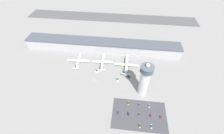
% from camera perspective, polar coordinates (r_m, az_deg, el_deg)
% --- Properties ---
extents(ground_plane, '(1000.00, 1000.00, 0.00)m').
position_cam_1_polar(ground_plane, '(217.64, -6.61, -4.90)').
color(ground_plane, gray).
extents(terminal_building, '(262.65, 25.00, 18.91)m').
position_cam_1_polar(terminal_building, '(261.39, -3.77, 8.15)').
color(terminal_building, '#B2B2B7').
rests_on(terminal_building, ground).
extents(runway_strip, '(393.97, 44.00, 0.01)m').
position_cam_1_polar(runway_strip, '(371.81, -0.47, 18.35)').
color(runway_strip, '#515154').
rests_on(runway_strip, ground).
extents(control_tower, '(15.80, 15.80, 52.61)m').
position_cam_1_polar(control_tower, '(186.52, 12.34, -4.69)').
color(control_tower, silver).
rests_on(control_tower, ground).
extents(parking_lot_surface, '(64.00, 40.00, 0.01)m').
position_cam_1_polar(parking_lot_surface, '(188.51, 10.29, -17.45)').
color(parking_lot_surface, '#424247').
rests_on(parking_lot_surface, ground).
extents(airplane_gate_alpha, '(35.58, 36.65, 11.29)m').
position_cam_1_polar(airplane_gate_alpha, '(245.11, -12.69, 2.36)').
color(airplane_gate_alpha, white).
rests_on(airplane_gate_alpha, ground).
extents(airplane_gate_bravo, '(34.34, 36.89, 12.75)m').
position_cam_1_polar(airplane_gate_bravo, '(237.38, -3.72, 1.97)').
color(airplane_gate_bravo, white).
rests_on(airplane_gate_bravo, ground).
extents(airplane_gate_charlie, '(37.75, 41.53, 14.01)m').
position_cam_1_polar(airplane_gate_charlie, '(232.68, 5.52, 0.83)').
color(airplane_gate_charlie, silver).
rests_on(airplane_gate_charlie, ground).
extents(service_truck_catering, '(3.08, 7.47, 2.49)m').
position_cam_1_polar(service_truck_catering, '(215.27, 2.19, -4.92)').
color(service_truck_catering, black).
rests_on(service_truck_catering, ground).
extents(service_truck_fuel, '(6.46, 6.54, 3.17)m').
position_cam_1_polar(service_truck_fuel, '(227.87, -5.70, -1.49)').
color(service_truck_fuel, black).
rests_on(service_truck_fuel, ground).
extents(service_truck_baggage, '(3.12, 7.44, 3.09)m').
position_cam_1_polar(service_truck_baggage, '(236.43, 4.00, 0.75)').
color(service_truck_baggage, black).
rests_on(service_truck_baggage, ground).
extents(service_truck_water, '(6.74, 8.37, 2.87)m').
position_cam_1_polar(service_truck_water, '(221.90, 6.11, -3.19)').
color(service_truck_water, black).
rests_on(service_truck_water, ground).
extents(car_maroon_suv, '(2.01, 4.45, 1.50)m').
position_cam_1_polar(car_maroon_suv, '(186.46, 2.22, -17.00)').
color(car_maroon_suv, black).
rests_on(car_maroon_suv, ground).
extents(car_white_wagon, '(1.93, 4.62, 1.60)m').
position_cam_1_polar(car_white_wagon, '(181.90, 10.55, -21.18)').
color(car_white_wagon, black).
rests_on(car_white_wagon, ground).
extents(car_navy_sedan, '(1.91, 4.68, 1.43)m').
position_cam_1_polar(car_navy_sedan, '(187.81, 10.20, -17.47)').
color(car_navy_sedan, black).
rests_on(car_navy_sedan, ground).
extents(car_green_van, '(1.96, 4.12, 1.50)m').
position_cam_1_polar(car_green_van, '(186.75, 6.26, -17.26)').
color(car_green_van, black).
rests_on(car_green_van, ground).
extents(car_black_suv, '(2.12, 4.82, 1.48)m').
position_cam_1_polar(car_black_suv, '(193.83, 6.30, -13.59)').
color(car_black_suv, black).
rests_on(car_black_suv, ground).
extents(car_silver_sedan, '(2.08, 4.82, 1.39)m').
position_cam_1_polar(car_silver_sedan, '(184.37, 14.76, -21.04)').
color(car_silver_sedan, black).
rests_on(car_silver_sedan, ground).
extents(car_grey_coupe, '(1.91, 4.20, 1.55)m').
position_cam_1_polar(car_grey_coupe, '(189.96, 14.50, -17.54)').
color(car_grey_coupe, black).
rests_on(car_grey_coupe, ground).
extents(car_yellow_taxi, '(1.92, 4.42, 1.52)m').
position_cam_1_polar(car_yellow_taxi, '(196.29, 13.96, -14.18)').
color(car_yellow_taxi, black).
rests_on(car_yellow_taxi, ground).
extents(car_red_hatchback, '(1.92, 4.63, 1.51)m').
position_cam_1_polar(car_red_hatchback, '(194.36, 10.26, -14.07)').
color(car_red_hatchback, black).
rests_on(car_red_hatchback, ground).
extents(car_blue_compact, '(1.86, 4.31, 1.58)m').
position_cam_1_polar(car_blue_compact, '(192.39, 18.10, -17.65)').
color(car_blue_compact, black).
rests_on(car_blue_compact, ground).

